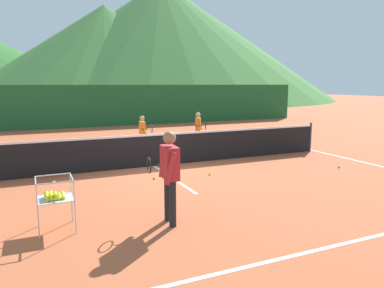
# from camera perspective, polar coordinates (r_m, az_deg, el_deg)

# --- Properties ---
(ground_plane) EXTENTS (120.00, 120.00, 0.00)m
(ground_plane) POSITION_cam_1_polar(r_m,az_deg,el_deg) (10.92, -5.99, -3.47)
(ground_plane) COLOR #B25633
(line_baseline_near) EXTENTS (12.35, 0.08, 0.01)m
(line_baseline_near) POSITION_cam_1_polar(r_m,az_deg,el_deg) (5.60, 15.39, -16.69)
(line_baseline_near) COLOR white
(line_baseline_near) RESTS_ON ground
(line_baseline_far) EXTENTS (12.35, 0.08, 0.01)m
(line_baseline_far) POSITION_cam_1_polar(r_m,az_deg,el_deg) (16.92, -12.62, 0.98)
(line_baseline_far) COLOR white
(line_baseline_far) RESTS_ON ground
(line_sideline_east) EXTENTS (0.08, 12.59, 0.01)m
(line_sideline_east) POSITION_cam_1_polar(r_m,az_deg,el_deg) (14.06, 18.69, -1.00)
(line_sideline_east) COLOR white
(line_sideline_east) RESTS_ON ground
(line_service_center) EXTENTS (0.08, 6.12, 0.01)m
(line_service_center) POSITION_cam_1_polar(r_m,az_deg,el_deg) (10.92, -5.99, -3.46)
(line_service_center) COLOR white
(line_service_center) RESTS_ON ground
(tennis_net) EXTENTS (12.00, 0.08, 1.05)m
(tennis_net) POSITION_cam_1_polar(r_m,az_deg,el_deg) (10.82, -6.03, -0.89)
(tennis_net) COLOR #333338
(tennis_net) RESTS_ON ground
(instructor) EXTENTS (0.43, 0.77, 1.64)m
(instructor) POSITION_cam_1_polar(r_m,az_deg,el_deg) (6.27, -3.62, -3.94)
(instructor) COLOR black
(instructor) RESTS_ON ground
(student_0) EXTENTS (0.41, 0.65, 1.29)m
(student_0) POSITION_cam_1_polar(r_m,az_deg,el_deg) (13.24, -7.77, 2.20)
(student_0) COLOR black
(student_0) RESTS_ON ground
(student_1) EXTENTS (0.44, 0.73, 1.35)m
(student_1) POSITION_cam_1_polar(r_m,az_deg,el_deg) (13.94, 1.01, 2.79)
(student_1) COLOR navy
(student_1) RESTS_ON ground
(ball_cart) EXTENTS (0.58, 0.58, 0.90)m
(ball_cart) POSITION_cam_1_polar(r_m,az_deg,el_deg) (6.49, -20.95, -7.70)
(ball_cart) COLOR #B7B7BC
(ball_cart) RESTS_ON ground
(tennis_ball_3) EXTENTS (0.07, 0.07, 0.07)m
(tennis_ball_3) POSITION_cam_1_polar(r_m,az_deg,el_deg) (11.47, 22.16, -3.33)
(tennis_ball_3) COLOR yellow
(tennis_ball_3) RESTS_ON ground
(tennis_ball_4) EXTENTS (0.07, 0.07, 0.07)m
(tennis_ball_4) POSITION_cam_1_polar(r_m,az_deg,el_deg) (9.43, -5.98, -5.35)
(tennis_ball_4) COLOR yellow
(tennis_ball_4) RESTS_ON ground
(tennis_ball_6) EXTENTS (0.07, 0.07, 0.07)m
(tennis_ball_6) POSITION_cam_1_polar(r_m,az_deg,el_deg) (9.65, -20.95, -5.59)
(tennis_ball_6) COLOR yellow
(tennis_ball_6) RESTS_ON ground
(tennis_ball_8) EXTENTS (0.07, 0.07, 0.07)m
(tennis_ball_8) POSITION_cam_1_polar(r_m,az_deg,el_deg) (9.82, 2.83, -4.71)
(tennis_ball_8) COLOR yellow
(tennis_ball_8) RESTS_ON ground
(windscreen_fence) EXTENTS (27.18, 0.08, 2.38)m
(windscreen_fence) POSITION_cam_1_polar(r_m,az_deg,el_deg) (21.32, -15.22, 5.79)
(windscreen_fence) COLOR #1E5B2D
(windscreen_fence) RESTS_ON ground
(hill_0) EXTENTS (53.75, 53.75, 18.42)m
(hill_0) POSITION_cam_1_polar(r_m,az_deg,el_deg) (60.84, -4.77, 15.85)
(hill_0) COLOR #427A38
(hill_0) RESTS_ON ground
(hill_1) EXTENTS (41.09, 41.09, 13.69)m
(hill_1) POSITION_cam_1_polar(r_m,az_deg,el_deg) (56.15, -13.50, 13.74)
(hill_1) COLOR #427A38
(hill_1) RESTS_ON ground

